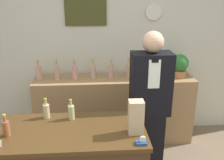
% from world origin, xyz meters
% --- Properties ---
extents(back_wall, '(5.20, 0.09, 2.70)m').
position_xyz_m(back_wall, '(-0.00, 2.00, 1.35)').
color(back_wall, beige).
rests_on(back_wall, ground_plane).
extents(back_shelf, '(2.21, 0.46, 0.96)m').
position_xyz_m(back_shelf, '(0.11, 1.71, 0.48)').
color(back_shelf, '#9E754C').
rests_on(back_shelf, ground_plane).
extents(shopkeeper, '(0.43, 0.27, 1.72)m').
position_xyz_m(shopkeeper, '(0.44, 0.96, 0.86)').
color(shopkeeper, black).
rests_on(shopkeeper, ground_plane).
extents(potted_plant, '(0.24, 0.24, 0.32)m').
position_xyz_m(potted_plant, '(1.01, 1.71, 1.13)').
color(potted_plant, '#B27047').
rests_on(potted_plant, back_shelf).
extents(paper_bag, '(0.13, 0.11, 0.31)m').
position_xyz_m(paper_bag, '(0.19, 0.38, 1.06)').
color(paper_bag, tan).
rests_on(paper_bag, display_counter).
extents(tape_dispenser, '(0.09, 0.06, 0.07)m').
position_xyz_m(tape_dispenser, '(0.21, 0.20, 0.93)').
color(tape_dispenser, '#1E4799').
rests_on(tape_dispenser, display_counter).
extents(counter_bottle_0, '(0.06, 0.06, 0.21)m').
position_xyz_m(counter_bottle_0, '(-0.93, 0.40, 0.98)').
color(counter_bottle_0, brown).
rests_on(counter_bottle_0, display_counter).
extents(counter_bottle_1, '(0.06, 0.06, 0.21)m').
position_xyz_m(counter_bottle_1, '(-0.65, 0.72, 0.98)').
color(counter_bottle_1, tan).
rests_on(counter_bottle_1, display_counter).
extents(counter_bottle_2, '(0.06, 0.06, 0.21)m').
position_xyz_m(counter_bottle_2, '(-0.40, 0.68, 0.98)').
color(counter_bottle_2, tan).
rests_on(counter_bottle_2, display_counter).
extents(shelf_bottle_0, '(0.07, 0.07, 0.28)m').
position_xyz_m(shelf_bottle_0, '(-0.92, 1.73, 1.06)').
color(shelf_bottle_0, tan).
rests_on(shelf_bottle_0, back_shelf).
extents(shelf_bottle_1, '(0.07, 0.07, 0.28)m').
position_xyz_m(shelf_bottle_1, '(-0.67, 1.72, 1.06)').
color(shelf_bottle_1, tan).
rests_on(shelf_bottle_1, back_shelf).
extents(shelf_bottle_2, '(0.07, 0.07, 0.28)m').
position_xyz_m(shelf_bottle_2, '(-0.43, 1.69, 1.06)').
color(shelf_bottle_2, tan).
rests_on(shelf_bottle_2, back_shelf).
extents(shelf_bottle_3, '(0.07, 0.07, 0.28)m').
position_xyz_m(shelf_bottle_3, '(-0.19, 1.73, 1.06)').
color(shelf_bottle_3, tan).
rests_on(shelf_bottle_3, back_shelf).
extents(shelf_bottle_4, '(0.07, 0.07, 0.28)m').
position_xyz_m(shelf_bottle_4, '(0.06, 1.71, 1.06)').
color(shelf_bottle_4, tan).
rests_on(shelf_bottle_4, back_shelf).
extents(shelf_bottle_5, '(0.07, 0.07, 0.28)m').
position_xyz_m(shelf_bottle_5, '(0.30, 1.72, 1.06)').
color(shelf_bottle_5, tan).
rests_on(shelf_bottle_5, back_shelf).
extents(shelf_bottle_6, '(0.07, 0.07, 0.28)m').
position_xyz_m(shelf_bottle_6, '(0.54, 1.70, 1.06)').
color(shelf_bottle_6, tan).
rests_on(shelf_bottle_6, back_shelf).
extents(shelf_bottle_7, '(0.07, 0.07, 0.28)m').
position_xyz_m(shelf_bottle_7, '(0.79, 1.73, 1.06)').
color(shelf_bottle_7, tan).
rests_on(shelf_bottle_7, back_shelf).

